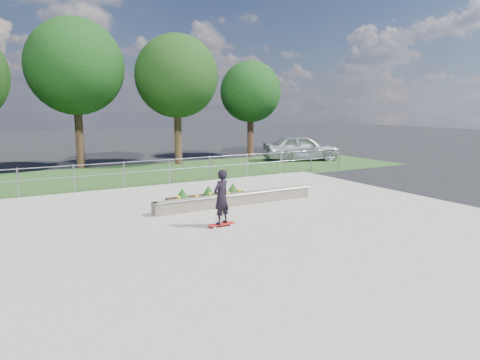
% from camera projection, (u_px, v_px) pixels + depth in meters
% --- Properties ---
extents(ground, '(120.00, 120.00, 0.00)m').
position_uv_depth(ground, '(259.00, 225.00, 12.65)').
color(ground, black).
rests_on(ground, ground).
extents(grass_verge, '(30.00, 8.00, 0.02)m').
position_uv_depth(grass_verge, '(146.00, 174.00, 22.07)').
color(grass_verge, '#23431B').
rests_on(grass_verge, ground).
extents(concrete_slab, '(15.00, 15.00, 0.06)m').
position_uv_depth(concrete_slab, '(259.00, 224.00, 12.64)').
color(concrete_slab, gray).
rests_on(concrete_slab, ground).
extents(fence, '(20.06, 0.06, 1.20)m').
position_uv_depth(fence, '(169.00, 168.00, 18.94)').
color(fence, gray).
rests_on(fence, ground).
extents(tree_mid_left, '(5.25, 5.25, 8.25)m').
position_uv_depth(tree_mid_left, '(75.00, 67.00, 23.34)').
color(tree_mid_left, black).
rests_on(tree_mid_left, ground).
extents(tree_mid_right, '(4.90, 4.90, 7.70)m').
position_uv_depth(tree_mid_right, '(177.00, 76.00, 25.23)').
color(tree_mid_right, '#342314').
rests_on(tree_mid_right, ground).
extents(tree_far_right, '(4.20, 4.20, 6.60)m').
position_uv_depth(tree_far_right, '(251.00, 92.00, 29.57)').
color(tree_far_right, '#341E14').
rests_on(tree_far_right, ground).
extents(grind_ledge, '(6.00, 0.44, 0.43)m').
position_uv_depth(grind_ledge, '(237.00, 199.00, 14.88)').
color(grind_ledge, brown).
rests_on(grind_ledge, concrete_slab).
extents(planter_bed, '(3.00, 1.20, 0.61)m').
position_uv_depth(planter_bed, '(211.00, 198.00, 15.15)').
color(planter_bed, black).
rests_on(planter_bed, concrete_slab).
extents(skateboarder, '(0.80, 0.57, 1.64)m').
position_uv_depth(skateboarder, '(221.00, 197.00, 12.07)').
color(skateboarder, white).
rests_on(skateboarder, concrete_slab).
extents(parked_car, '(5.32, 3.42, 1.68)m').
position_uv_depth(parked_car, '(301.00, 148.00, 27.79)').
color(parked_car, '#A2A7AB').
rests_on(parked_car, ground).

